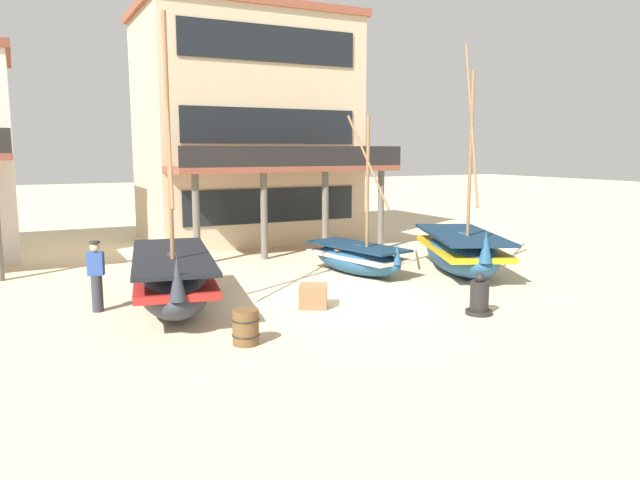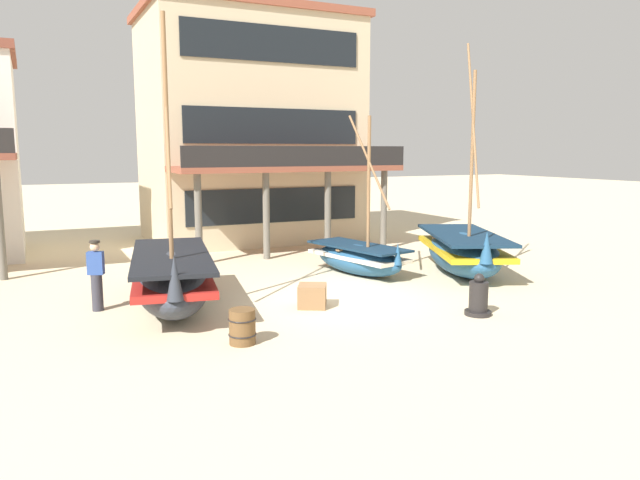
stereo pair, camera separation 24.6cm
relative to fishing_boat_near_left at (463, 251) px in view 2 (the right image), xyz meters
name	(u,v)px [view 2 (the right image)]	position (x,y,z in m)	size (l,w,h in m)	color
ground_plane	(337,299)	(-5.02, -1.22, -0.70)	(120.00, 120.00, 0.00)	beige
fishing_boat_near_left	(463,251)	(0.00, 0.00, 0.00)	(3.70, 5.19, 6.93)	#23517A
fishing_boat_centre_large	(172,278)	(-8.97, -0.19, 0.04)	(2.71, 5.56, 6.95)	#2D333D
fishing_boat_far_right	(359,257)	(-2.97, 1.30, -0.18)	(2.03, 3.71, 4.82)	#23517A
fisherman_by_hull	(96,276)	(-10.64, 0.29, 0.14)	(0.41, 0.33, 1.68)	#33333D
capstan_winch	(478,298)	(-2.76, -3.95, -0.31)	(0.62, 0.62, 0.98)	black
wooden_barrel	(242,327)	(-8.34, -3.58, -0.35)	(0.56, 0.56, 0.70)	brown
cargo_crate	(312,296)	(-5.92, -1.64, -0.42)	(0.67, 0.67, 0.56)	olive
harbor_building_main	(250,129)	(-3.39, 9.98, 3.98)	(8.69, 8.48, 9.37)	beige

